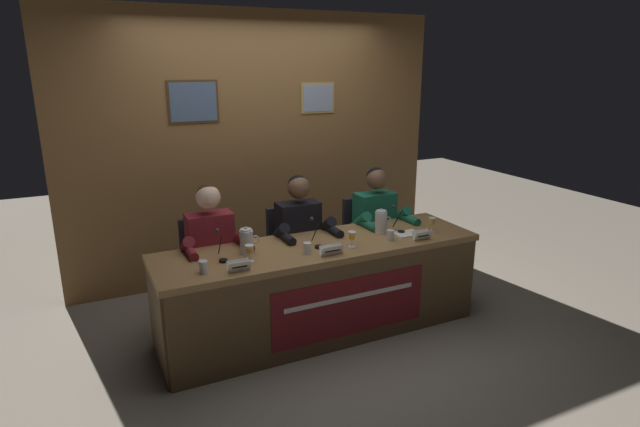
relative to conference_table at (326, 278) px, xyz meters
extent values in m
plane|color=gray|center=(0.00, 0.10, -0.50)|extent=(12.00, 12.00, 0.00)
cube|color=brown|center=(0.00, 1.52, 0.80)|extent=(3.78, 0.12, 2.60)
cube|color=#4C3319|center=(-0.63, 1.45, 1.28)|extent=(0.46, 0.02, 0.39)
cube|color=slate|center=(-0.63, 1.44, 1.28)|extent=(0.42, 0.01, 0.35)
cube|color=tan|center=(0.62, 1.45, 1.28)|extent=(0.36, 0.02, 0.30)
cube|color=#8C99AD|center=(0.62, 1.44, 1.28)|extent=(0.32, 0.01, 0.26)
cube|color=olive|center=(0.00, 0.10, 0.22)|extent=(2.58, 0.72, 0.05)
cube|color=brown|center=(0.00, -0.24, -0.15)|extent=(2.52, 0.04, 0.69)
cube|color=brown|center=(-1.24, 0.10, -0.15)|extent=(0.08, 0.64, 0.69)
cube|color=brown|center=(1.24, 0.10, -0.15)|extent=(0.08, 0.64, 0.69)
cube|color=maroon|center=(0.08, -0.26, -0.15)|extent=(1.28, 0.01, 0.46)
cube|color=white|center=(0.08, -0.27, -0.07)|extent=(1.08, 0.00, 0.04)
cylinder|color=black|center=(-0.76, 0.56, -0.48)|extent=(0.44, 0.44, 0.02)
cylinder|color=black|center=(-0.76, 0.56, -0.28)|extent=(0.05, 0.05, 0.39)
cube|color=#232328|center=(-0.76, 0.56, -0.06)|extent=(0.44, 0.44, 0.03)
cube|color=#232328|center=(-0.76, 0.76, 0.17)|extent=(0.40, 0.05, 0.44)
cylinder|color=black|center=(-0.86, 0.21, -0.27)|extent=(0.10, 0.10, 0.45)
cylinder|color=black|center=(-0.66, 0.21, -0.27)|extent=(0.10, 0.10, 0.45)
cylinder|color=black|center=(-0.86, 0.36, 0.00)|extent=(0.13, 0.34, 0.13)
cylinder|color=black|center=(-0.66, 0.36, 0.00)|extent=(0.13, 0.34, 0.13)
cube|color=maroon|center=(-0.76, 0.53, 0.24)|extent=(0.36, 0.20, 0.48)
sphere|color=beige|center=(-0.76, 0.51, 0.62)|extent=(0.19, 0.19, 0.19)
sphere|color=#331E0F|center=(-0.76, 0.53, 0.63)|extent=(0.17, 0.17, 0.17)
cylinder|color=maroon|center=(-0.97, 0.43, 0.26)|extent=(0.09, 0.30, 0.25)
cylinder|color=maroon|center=(-0.55, 0.43, 0.26)|extent=(0.09, 0.30, 0.25)
cylinder|color=maroon|center=(-0.97, 0.27, 0.28)|extent=(0.07, 0.24, 0.07)
cylinder|color=maroon|center=(-0.55, 0.27, 0.28)|extent=(0.07, 0.24, 0.07)
cube|color=white|center=(-0.74, -0.18, 0.29)|extent=(0.16, 0.03, 0.08)
cube|color=white|center=(-0.74, -0.15, 0.29)|extent=(0.16, 0.03, 0.08)
cube|color=black|center=(-0.74, -0.18, 0.29)|extent=(0.11, 0.01, 0.01)
cylinder|color=white|center=(-0.62, -0.02, 0.25)|extent=(0.06, 0.06, 0.00)
cylinder|color=white|center=(-0.62, -0.02, 0.28)|extent=(0.01, 0.01, 0.05)
cone|color=white|center=(-0.62, -0.02, 0.34)|extent=(0.06, 0.06, 0.06)
cylinder|color=orange|center=(-0.62, -0.02, 0.33)|extent=(0.04, 0.04, 0.04)
cylinder|color=silver|center=(-0.96, -0.08, 0.29)|extent=(0.06, 0.06, 0.08)
cylinder|color=silver|center=(-0.96, -0.08, 0.27)|extent=(0.05, 0.05, 0.05)
cylinder|color=black|center=(-0.79, 0.06, 0.26)|extent=(0.06, 0.06, 0.02)
cylinder|color=black|center=(-0.79, 0.12, 0.36)|extent=(0.01, 0.13, 0.18)
sphere|color=#2D2D2D|center=(-0.79, 0.18, 0.45)|extent=(0.03, 0.03, 0.03)
cylinder|color=black|center=(0.00, 0.56, -0.48)|extent=(0.44, 0.44, 0.02)
cylinder|color=black|center=(0.00, 0.56, -0.28)|extent=(0.05, 0.05, 0.39)
cube|color=#232328|center=(0.00, 0.56, -0.06)|extent=(0.44, 0.44, 0.03)
cube|color=#232328|center=(0.00, 0.76, 0.17)|extent=(0.40, 0.05, 0.44)
cylinder|color=black|center=(-0.10, 0.21, -0.27)|extent=(0.10, 0.10, 0.45)
cylinder|color=black|center=(0.10, 0.21, -0.27)|extent=(0.10, 0.10, 0.45)
cylinder|color=black|center=(-0.10, 0.36, 0.00)|extent=(0.13, 0.34, 0.13)
cylinder|color=black|center=(0.10, 0.36, 0.00)|extent=(0.13, 0.34, 0.13)
cube|color=black|center=(0.00, 0.53, 0.24)|extent=(0.36, 0.20, 0.48)
sphere|color=brown|center=(0.00, 0.51, 0.62)|extent=(0.19, 0.19, 0.19)
sphere|color=black|center=(0.00, 0.53, 0.63)|extent=(0.17, 0.17, 0.17)
cylinder|color=black|center=(-0.21, 0.43, 0.26)|extent=(0.09, 0.30, 0.25)
cylinder|color=black|center=(0.21, 0.43, 0.26)|extent=(0.09, 0.30, 0.25)
cylinder|color=black|center=(-0.21, 0.27, 0.28)|extent=(0.07, 0.24, 0.07)
cylinder|color=black|center=(0.21, 0.27, 0.28)|extent=(0.07, 0.24, 0.07)
cube|color=white|center=(-0.03, -0.17, 0.29)|extent=(0.18, 0.03, 0.08)
cube|color=white|center=(-0.03, -0.14, 0.29)|extent=(0.18, 0.03, 0.08)
cube|color=black|center=(-0.03, -0.18, 0.29)|extent=(0.13, 0.01, 0.01)
cylinder|color=white|center=(0.19, -0.07, 0.25)|extent=(0.06, 0.06, 0.00)
cylinder|color=white|center=(0.19, -0.07, 0.28)|extent=(0.01, 0.01, 0.05)
cone|color=white|center=(0.19, -0.07, 0.34)|extent=(0.06, 0.06, 0.06)
cylinder|color=orange|center=(0.19, -0.07, 0.33)|extent=(0.04, 0.04, 0.04)
cylinder|color=silver|center=(-0.18, -0.05, 0.29)|extent=(0.06, 0.06, 0.08)
cylinder|color=silver|center=(-0.18, -0.05, 0.27)|extent=(0.05, 0.05, 0.05)
cylinder|color=black|center=(-0.05, 0.02, 0.26)|extent=(0.06, 0.06, 0.02)
cylinder|color=black|center=(-0.05, 0.08, 0.36)|extent=(0.01, 0.13, 0.18)
sphere|color=#2D2D2D|center=(-0.05, 0.15, 0.45)|extent=(0.03, 0.03, 0.03)
cylinder|color=black|center=(0.76, 0.56, -0.48)|extent=(0.44, 0.44, 0.02)
cylinder|color=black|center=(0.76, 0.56, -0.28)|extent=(0.05, 0.05, 0.39)
cube|color=#232328|center=(0.76, 0.56, -0.06)|extent=(0.44, 0.44, 0.03)
cube|color=#232328|center=(0.76, 0.76, 0.17)|extent=(0.40, 0.05, 0.44)
cylinder|color=black|center=(0.66, 0.21, -0.27)|extent=(0.10, 0.10, 0.45)
cylinder|color=black|center=(0.86, 0.21, -0.27)|extent=(0.10, 0.10, 0.45)
cylinder|color=black|center=(0.66, 0.36, 0.00)|extent=(0.13, 0.34, 0.13)
cylinder|color=black|center=(0.86, 0.36, 0.00)|extent=(0.13, 0.34, 0.13)
cube|color=#196047|center=(0.76, 0.53, 0.24)|extent=(0.36, 0.20, 0.48)
sphere|color=brown|center=(0.76, 0.51, 0.62)|extent=(0.19, 0.19, 0.19)
sphere|color=black|center=(0.76, 0.53, 0.63)|extent=(0.17, 0.17, 0.17)
cylinder|color=#196047|center=(0.55, 0.43, 0.26)|extent=(0.09, 0.30, 0.25)
cylinder|color=#196047|center=(0.97, 0.43, 0.26)|extent=(0.09, 0.30, 0.25)
cylinder|color=#196047|center=(0.55, 0.27, 0.28)|extent=(0.07, 0.24, 0.07)
cylinder|color=#196047|center=(0.97, 0.27, 0.28)|extent=(0.07, 0.24, 0.07)
cube|color=white|center=(0.78, -0.18, 0.29)|extent=(0.16, 0.03, 0.08)
cube|color=white|center=(0.78, -0.15, 0.29)|extent=(0.16, 0.03, 0.08)
cube|color=black|center=(0.78, -0.18, 0.29)|extent=(0.11, 0.01, 0.01)
cylinder|color=white|center=(0.98, -0.03, 0.25)|extent=(0.06, 0.06, 0.00)
cylinder|color=white|center=(0.98, -0.03, 0.28)|extent=(0.01, 0.01, 0.05)
cone|color=white|center=(0.98, -0.03, 0.34)|extent=(0.06, 0.06, 0.06)
cylinder|color=orange|center=(0.98, -0.03, 0.33)|extent=(0.04, 0.04, 0.04)
cylinder|color=silver|center=(0.55, -0.06, 0.29)|extent=(0.06, 0.06, 0.08)
cylinder|color=silver|center=(0.55, -0.06, 0.27)|extent=(0.05, 0.05, 0.05)
cylinder|color=black|center=(0.73, 0.05, 0.26)|extent=(0.06, 0.06, 0.02)
cylinder|color=black|center=(0.73, 0.11, 0.36)|extent=(0.01, 0.13, 0.18)
sphere|color=#2D2D2D|center=(0.73, 0.17, 0.45)|extent=(0.03, 0.03, 0.03)
cylinder|color=silver|center=(-0.58, 0.15, 0.34)|extent=(0.10, 0.10, 0.18)
cylinder|color=silver|center=(-0.58, 0.15, 0.43)|extent=(0.08, 0.09, 0.01)
sphere|color=silver|center=(-0.58, 0.15, 0.45)|extent=(0.02, 0.02, 0.02)
torus|color=silver|center=(-0.52, 0.15, 0.35)|extent=(0.07, 0.01, 0.07)
cylinder|color=silver|center=(0.58, 0.14, 0.34)|extent=(0.10, 0.10, 0.18)
cylinder|color=silver|center=(0.58, 0.14, 0.43)|extent=(0.08, 0.08, 0.01)
sphere|color=silver|center=(0.58, 0.14, 0.45)|extent=(0.02, 0.02, 0.02)
torus|color=silver|center=(0.65, 0.14, 0.35)|extent=(0.07, 0.01, 0.07)
cube|color=white|center=(0.75, 0.00, 0.25)|extent=(0.21, 0.15, 0.01)
camera|label=1|loc=(-1.67, -3.37, 1.62)|focal=29.21mm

